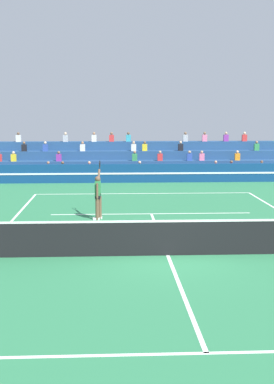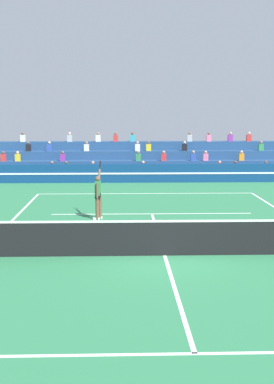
% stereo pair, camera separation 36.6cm
% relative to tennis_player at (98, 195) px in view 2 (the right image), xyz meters
% --- Properties ---
extents(ground_plane, '(120.00, 120.00, 0.00)m').
position_rel_tennis_player_xyz_m(ground_plane, '(2.16, -5.41, -0.98)').
color(ground_plane, '#2D7A4C').
extents(court_lines, '(11.10, 23.90, 0.01)m').
position_rel_tennis_player_xyz_m(court_lines, '(2.16, -5.41, -0.98)').
color(court_lines, white).
rests_on(court_lines, ground).
extents(tennis_net, '(12.00, 0.10, 1.10)m').
position_rel_tennis_player_xyz_m(tennis_net, '(2.16, -5.41, -0.44)').
color(tennis_net, '#2D6B38').
rests_on(tennis_net, ground).
extents(sponsor_banner_wall, '(18.00, 0.26, 1.10)m').
position_rel_tennis_player_xyz_m(sponsor_banner_wall, '(2.16, 10.81, -0.43)').
color(sponsor_banner_wall, navy).
rests_on(sponsor_banner_wall, ground).
extents(bleacher_stand, '(18.58, 3.80, 2.83)m').
position_rel_tennis_player_xyz_m(bleacher_stand, '(2.16, 13.98, -0.15)').
color(bleacher_stand, navy).
rests_on(bleacher_stand, ground).
extents(tennis_player, '(0.37, 1.33, 2.31)m').
position_rel_tennis_player_xyz_m(tennis_player, '(0.00, 0.00, 0.00)').
color(tennis_player, brown).
rests_on(tennis_player, ground).
extents(tennis_ball, '(0.07, 0.07, 0.07)m').
position_rel_tennis_player_xyz_m(tennis_ball, '(2.42, -4.27, -0.95)').
color(tennis_ball, '#C6DB33').
rests_on(tennis_ball, ground).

